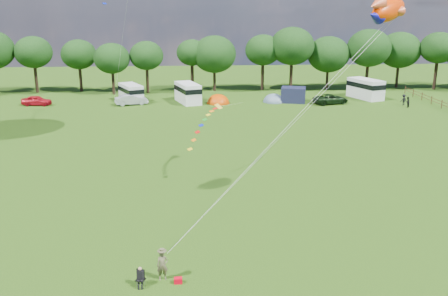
{
  "coord_description": "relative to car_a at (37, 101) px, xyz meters",
  "views": [
    {
      "loc": [
        -2.33,
        -25.89,
        13.89
      ],
      "look_at": [
        0.0,
        8.0,
        4.0
      ],
      "focal_mm": 40.0,
      "sensor_mm": 36.0,
      "label": 1
    }
  ],
  "objects": [
    {
      "name": "walker_a",
      "position": [
        51.58,
        -4.91,
        0.05
      ],
      "size": [
        0.83,
        0.82,
        1.49
      ],
      "primitive_type": "imported",
      "rotation": [
        0.0,
        0.0,
        3.9
      ],
      "color": "black",
      "rests_on": "ground"
    },
    {
      "name": "kite_bag",
      "position": [
        20.8,
        -48.07,
        -0.55
      ],
      "size": [
        0.43,
        0.3,
        0.3
      ],
      "primitive_type": "cube",
      "rotation": [
        0.0,
        0.0,
        0.04
      ],
      "color": "red",
      "rests_on": "ground"
    },
    {
      "name": "car_b",
      "position": [
        13.29,
        -0.55,
        0.05
      ],
      "size": [
        4.52,
        2.65,
        1.5
      ],
      "primitive_type": "imported",
      "rotation": [
        0.0,
        0.0,
        1.84
      ],
      "color": "#9EA1A7",
      "rests_on": "ground"
    },
    {
      "name": "awning_navy",
      "position": [
        36.58,
        -0.09,
        0.38
      ],
      "size": [
        4.03,
        3.56,
        2.16
      ],
      "primitive_type": "cube",
      "rotation": [
        0.0,
        0.0,
        -0.24
      ],
      "color": "#191B37",
      "rests_on": "ground"
    },
    {
      "name": "tent_orange",
      "position": [
        25.62,
        -0.18,
        -0.68
      ],
      "size": [
        3.31,
        3.62,
        2.59
      ],
      "color": "#C83E01",
      "rests_on": "ground"
    },
    {
      "name": "tree_line",
      "position": [
        29.24,
        9.96,
        5.65
      ],
      "size": [
        102.98,
        10.98,
        10.27
      ],
      "color": "black",
      "rests_on": "ground"
    },
    {
      "name": "campervan_d",
      "position": [
        48.03,
        2.1,
        0.88
      ],
      "size": [
        4.51,
        6.48,
        2.92
      ],
      "rotation": [
        0.0,
        0.0,
        1.94
      ],
      "color": "silver",
      "rests_on": "ground"
    },
    {
      "name": "walker_b",
      "position": [
        51.68,
        -3.4,
        0.08
      ],
      "size": [
        1.09,
        0.76,
        1.54
      ],
      "primitive_type": "imported",
      "rotation": [
        0.0,
        0.0,
        3.47
      ],
      "color": "black",
      "rests_on": "ground"
    },
    {
      "name": "camp_chair",
      "position": [
        18.91,
        -48.21,
        -0.04
      ],
      "size": [
        0.57,
        0.59,
        1.1
      ],
      "rotation": [
        0.0,
        0.0,
        -0.39
      ],
      "color": "#99999E",
      "rests_on": "ground"
    },
    {
      "name": "campervan_c",
      "position": [
        21.28,
        0.62,
        0.82
      ],
      "size": [
        4.06,
        6.22,
        2.82
      ],
      "rotation": [
        0.0,
        0.0,
        1.88
      ],
      "color": "white",
      "rests_on": "ground"
    },
    {
      "name": "fish_kite",
      "position": [
        33.53,
        -40.4,
        12.78
      ],
      "size": [
        3.59,
        3.17,
        2.04
      ],
      "rotation": [
        0.0,
        -0.21,
        0.67
      ],
      "color": "#DC3200",
      "rests_on": "ground"
    },
    {
      "name": "streamer_kite_c",
      "position": [
        23.0,
        -30.43,
        3.87
      ],
      "size": [
        3.15,
        5.01,
        2.81
      ],
      "rotation": [
        0.0,
        0.0,
        0.99
      ],
      "color": "yellow",
      "rests_on": "ground"
    },
    {
      "name": "car_d",
      "position": [
        41.69,
        -1.75,
        0.01
      ],
      "size": [
        5.56,
        3.54,
        1.4
      ],
      "primitive_type": "imported",
      "rotation": [
        0.0,
        0.0,
        1.82
      ],
      "color": "black",
      "rests_on": "ground"
    },
    {
      "name": "campervan_b",
      "position": [
        13.0,
        1.79,
        0.68
      ],
      "size": [
        4.21,
        5.68,
        2.56
      ],
      "rotation": [
        0.0,
        0.0,
        2.0
      ],
      "color": "silver",
      "rests_on": "ground"
    },
    {
      "name": "car_a",
      "position": [
        0.0,
        0.0,
        0.0
      ],
      "size": [
        4.33,
        2.09,
        1.39
      ],
      "primitive_type": "imported",
      "rotation": [
        0.0,
        0.0,
        1.46
      ],
      "color": "red",
      "rests_on": "ground"
    },
    {
      "name": "kite_flyer",
      "position": [
        20.0,
        -47.65,
        0.12
      ],
      "size": [
        0.64,
        0.47,
        1.63
      ],
      "primitive_type": "imported",
      "rotation": [
        0.0,
        0.0,
        0.14
      ],
      "color": "brown",
      "rests_on": "ground"
    },
    {
      "name": "tent_greyblue",
      "position": [
        33.79,
        0.27,
        -0.68
      ],
      "size": [
        3.18,
        3.49,
        2.37
      ],
      "color": "slate",
      "rests_on": "ground"
    },
    {
      "name": "ground_plane",
      "position": [
        23.93,
        -45.03,
        -0.7
      ],
      "size": [
        180.0,
        180.0,
        0.0
      ],
      "primitive_type": "plane",
      "color": "black",
      "rests_on": "ground"
    }
  ]
}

